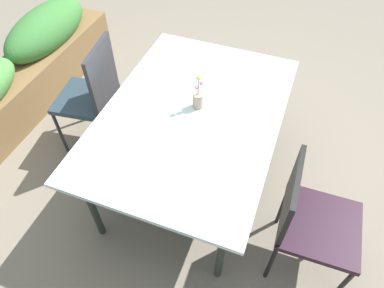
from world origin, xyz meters
TOP-DOWN VIEW (x-y plane):
  - ground_plane at (0.00, 0.00)m, footprint 12.00×12.00m
  - dining_table at (-0.07, 0.09)m, footprint 1.69×1.18m
  - chair_far_side at (0.05, 0.98)m, footprint 0.50×0.50m
  - chair_near_left at (-0.45, -0.82)m, footprint 0.49×0.49m
  - flower_vase at (0.01, 0.07)m, footprint 0.07×0.07m
  - planter_box at (0.21, 1.94)m, footprint 2.46×0.50m

SIDE VIEW (x-z plane):
  - ground_plane at x=0.00m, z-range 0.00..0.00m
  - planter_box at x=0.21m, z-range -0.02..0.72m
  - chair_near_left at x=-0.45m, z-range 0.08..0.97m
  - chair_far_side at x=0.05m, z-range 0.07..1.08m
  - dining_table at x=-0.07m, z-range 0.32..1.07m
  - flower_vase at x=0.01m, z-range 0.70..0.96m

